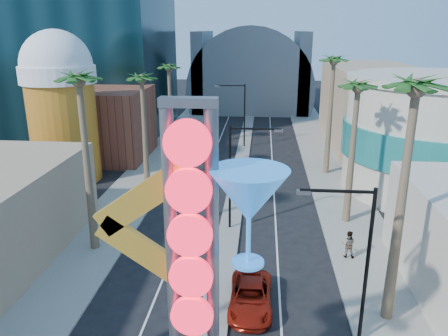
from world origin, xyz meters
TOP-DOWN VIEW (x-y plane):
  - sidewalk_west at (-9.50, 35.00)m, footprint 5.00×100.00m
  - sidewalk_east at (9.50, 35.00)m, footprint 5.00×100.00m
  - median at (0.00, 38.00)m, footprint 1.60×84.00m
  - brick_filler_west at (-16.00, 38.00)m, footprint 10.00×10.00m
  - filler_east at (16.00, 48.00)m, footprint 10.00×20.00m
  - beer_mug at (-17.00, 30.00)m, footprint 7.00×7.00m
  - turquoise_building at (18.00, 30.00)m, footprint 16.60×16.60m
  - canopy at (0.00, 72.00)m, footprint 22.00×16.00m
  - neon_sign at (0.82, 2.96)m, footprint 6.53×2.60m
  - streetlight_0 at (0.55, 20.00)m, footprint 3.79×0.25m
  - streetlight_1 at (-0.55, 44.00)m, footprint 3.79×0.25m
  - streetlight_2 at (6.72, 8.00)m, footprint 3.45×0.25m
  - palm_1 at (-9.00, 16.00)m, footprint 2.40×2.40m
  - palm_2 at (-9.00, 30.00)m, footprint 2.40×2.40m
  - palm_3 at (-9.00, 42.00)m, footprint 2.40×2.40m
  - palm_5 at (9.00, 10.00)m, footprint 2.40×2.40m
  - palm_6 at (9.00, 22.00)m, footprint 2.40×2.40m
  - palm_7 at (9.00, 34.00)m, footprint 2.40×2.40m
  - red_pickup at (1.89, 10.31)m, footprint 2.28×4.95m
  - pedestrian_b at (8.08, 16.18)m, footprint 1.01×0.86m

SIDE VIEW (x-z plane):
  - sidewalk_west at x=-9.50m, z-range 0.00..0.15m
  - sidewalk_east at x=9.50m, z-range 0.00..0.15m
  - median at x=0.00m, z-range 0.00..0.15m
  - red_pickup at x=1.89m, z-range 0.00..1.38m
  - pedestrian_b at x=8.08m, z-range 0.15..2.00m
  - brick_filler_west at x=-16.00m, z-range 0.00..8.00m
  - canopy at x=0.00m, z-range -6.69..15.31m
  - streetlight_2 at x=6.72m, z-range 0.83..8.83m
  - streetlight_0 at x=0.55m, z-range 0.88..8.88m
  - streetlight_1 at x=-0.55m, z-range 0.88..8.88m
  - filler_east at x=16.00m, z-range 0.00..10.00m
  - turquoise_building at x=18.00m, z-range -0.05..10.55m
  - neon_sign at x=0.82m, z-range 1.03..13.58m
  - beer_mug at x=-17.00m, z-range 0.59..15.09m
  - palm_2 at x=-9.00m, z-range 3.88..15.08m
  - palm_3 at x=-9.00m, z-range 3.88..15.08m
  - palm_6 at x=9.00m, z-range 4.08..15.78m
  - palm_1 at x=-9.00m, z-range 4.47..17.17m
  - palm_7 at x=9.00m, z-range 4.47..17.17m
  - palm_5 at x=9.00m, z-range 4.67..17.87m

